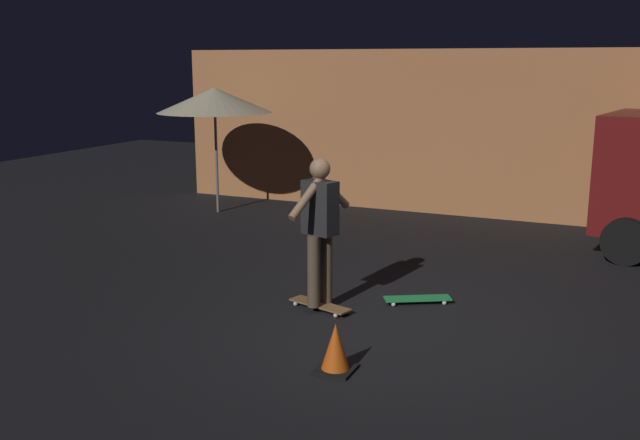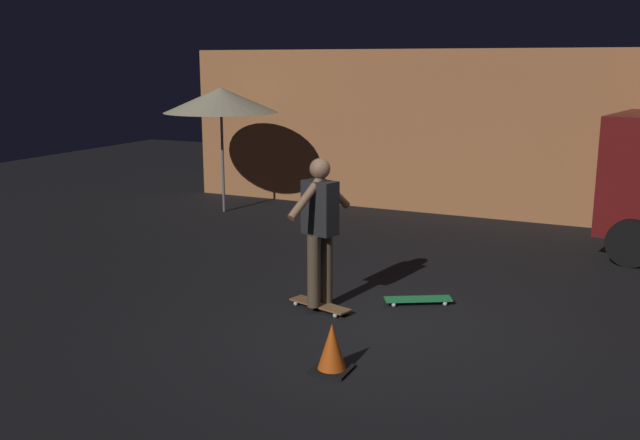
# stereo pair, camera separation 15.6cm
# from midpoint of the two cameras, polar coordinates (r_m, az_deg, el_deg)

# --- Properties ---
(ground_plane) EXTENTS (28.00, 28.00, 0.00)m
(ground_plane) POSITION_cam_midpoint_polar(r_m,az_deg,el_deg) (7.65, 5.74, -8.73)
(ground_plane) COLOR black
(low_building) EXTENTS (12.66, 3.66, 2.98)m
(low_building) POSITION_cam_midpoint_polar(r_m,az_deg,el_deg) (14.72, 16.28, 7.12)
(low_building) COLOR #C67A47
(low_building) RESTS_ON ground_plane
(patio_umbrella) EXTENTS (2.10, 2.10, 2.30)m
(patio_umbrella) POSITION_cam_midpoint_polar(r_m,az_deg,el_deg) (13.27, -7.58, 9.47)
(patio_umbrella) COLOR slate
(patio_umbrella) RESTS_ON ground_plane
(skateboard_ridden) EXTENTS (0.80, 0.41, 0.07)m
(skateboard_ridden) POSITION_cam_midpoint_polar(r_m,az_deg,el_deg) (8.18, 0.55, -6.82)
(skateboard_ridden) COLOR olive
(skateboard_ridden) RESTS_ON ground_plane
(skateboard_spare) EXTENTS (0.78, 0.55, 0.07)m
(skateboard_spare) POSITION_cam_midpoint_polar(r_m,az_deg,el_deg) (8.45, 8.37, -6.30)
(skateboard_spare) COLOR green
(skateboard_spare) RESTS_ON ground_plane
(skater) EXTENTS (0.43, 0.97, 1.67)m
(skater) POSITION_cam_midpoint_polar(r_m,az_deg,el_deg) (7.91, 0.56, -0.10)
(skater) COLOR brown
(skater) RESTS_ON skateboard_ridden
(traffic_cone) EXTENTS (0.34, 0.34, 0.46)m
(traffic_cone) POSITION_cam_midpoint_polar(r_m,az_deg,el_deg) (6.59, 1.64, -10.30)
(traffic_cone) COLOR black
(traffic_cone) RESTS_ON ground_plane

